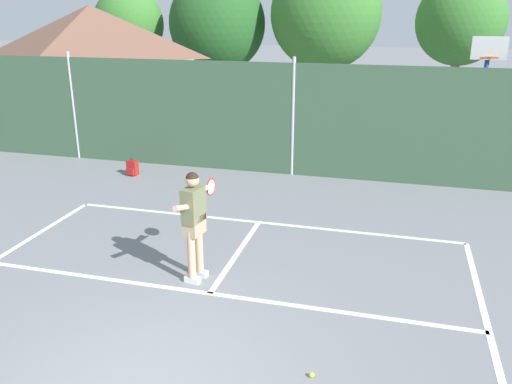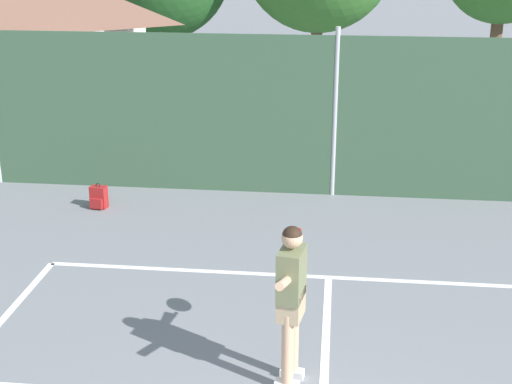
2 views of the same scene
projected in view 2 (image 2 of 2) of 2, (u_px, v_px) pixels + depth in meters
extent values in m
cube|color=white|center=(328.00, 277.00, 10.37)|extent=(8.20, 0.10, 0.01)
cube|color=white|center=(326.00, 333.00, 8.93)|extent=(0.10, 2.97, 0.01)
cube|color=#38563D|center=(335.00, 118.00, 13.15)|extent=(26.00, 0.05, 2.95)
cylinder|color=#B2B2B7|center=(335.00, 114.00, 13.12)|extent=(0.09, 0.09, 3.10)
cube|color=silver|center=(6.00, 80.00, 17.18)|extent=(5.72, 4.47, 2.68)
cylinder|color=brown|center=(33.00, 47.00, 23.95)|extent=(0.36, 0.36, 2.13)
cylinder|color=brown|center=(164.00, 55.00, 23.55)|extent=(0.36, 0.36, 1.71)
cylinder|color=brown|center=(316.00, 54.00, 22.98)|extent=(0.36, 0.36, 2.01)
cylinder|color=brown|center=(494.00, 53.00, 22.36)|extent=(0.36, 0.36, 2.26)
cube|color=silver|center=(292.00, 373.00, 8.04)|extent=(0.28, 0.16, 0.10)
cylinder|color=tan|center=(288.00, 348.00, 7.67)|extent=(0.13, 0.13, 0.82)
cylinder|color=tan|center=(293.00, 337.00, 7.88)|extent=(0.13, 0.13, 0.82)
cube|color=tan|center=(291.00, 304.00, 7.62)|extent=(0.30, 0.39, 0.32)
cube|color=#6B704C|center=(291.00, 274.00, 7.50)|extent=(0.30, 0.43, 0.56)
sphere|color=tan|center=(292.00, 238.00, 7.36)|extent=(0.22, 0.22, 0.22)
sphere|color=black|center=(292.00, 236.00, 7.36)|extent=(0.21, 0.21, 0.21)
cylinder|color=tan|center=(294.00, 257.00, 7.66)|extent=(0.18, 0.56, 0.17)
cylinder|color=tan|center=(285.00, 282.00, 7.23)|extent=(0.17, 0.51, 0.22)
cylinder|color=black|center=(296.00, 254.00, 7.86)|extent=(0.08, 0.30, 0.04)
torus|color=red|center=(298.00, 241.00, 8.19)|extent=(0.07, 0.30, 0.30)
cylinder|color=silver|center=(298.00, 241.00, 8.19)|extent=(0.05, 0.26, 0.26)
cube|color=maroon|center=(99.00, 197.00, 12.93)|extent=(0.30, 0.22, 0.40)
cube|color=maroon|center=(96.00, 204.00, 12.84)|extent=(0.23, 0.09, 0.18)
torus|color=black|center=(98.00, 185.00, 12.85)|extent=(0.09, 0.03, 0.09)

